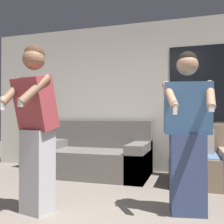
{
  "coord_description": "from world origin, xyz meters",
  "views": [
    {
      "loc": [
        0.94,
        -1.77,
        1.0
      ],
      "look_at": [
        0.15,
        0.81,
        1.04
      ],
      "focal_mm": 42.0,
      "sensor_mm": 36.0,
      "label": 1
    }
  ],
  "objects": [
    {
      "name": "person_left",
      "position": [
        -0.6,
        0.58,
        0.9
      ],
      "size": [
        0.46,
        0.57,
        1.73
      ],
      "color": "#B2B2B7",
      "rests_on": "ground_plane"
    },
    {
      "name": "side_table",
      "position": [
        -1.94,
        2.69,
        0.53
      ],
      "size": [
        0.49,
        0.41,
        0.79
      ],
      "color": "black",
      "rests_on": "ground_plane"
    },
    {
      "name": "wall_back",
      "position": [
        0.02,
        2.95,
        1.35
      ],
      "size": [
        5.99,
        0.07,
        2.7
      ],
      "color": "beige",
      "rests_on": "ground_plane"
    },
    {
      "name": "person_right",
      "position": [
        0.9,
        1.01,
        0.83
      ],
      "size": [
        0.52,
        0.53,
        1.66
      ],
      "color": "#384770",
      "rests_on": "ground_plane"
    },
    {
      "name": "couch",
      "position": [
        -0.64,
        2.43,
        0.3
      ],
      "size": [
        1.83,
        1.0,
        0.91
      ],
      "color": "slate",
      "rests_on": "ground_plane"
    },
    {
      "name": "armchair",
      "position": [
        1.07,
        2.35,
        0.29
      ],
      "size": [
        0.87,
        0.94,
        0.87
      ],
      "color": "#937A60",
      "rests_on": "ground_plane"
    }
  ]
}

